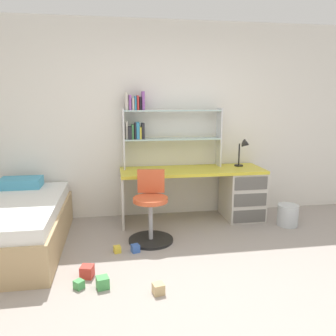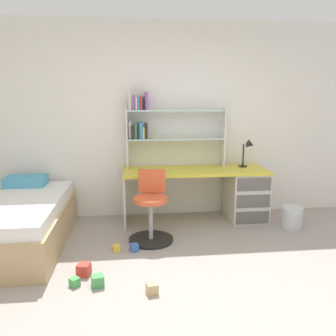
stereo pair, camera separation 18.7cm
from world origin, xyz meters
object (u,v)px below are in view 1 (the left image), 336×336
(desk, at_px, (228,190))
(desk_lamp, at_px, (244,148))
(toy_block_green_3, at_px, (103,283))
(toy_block_green_5, at_px, (79,284))
(swivel_chair, at_px, (151,213))
(toy_block_red_2, at_px, (87,272))
(waste_bin, at_px, (288,215))
(toy_block_natural_4, at_px, (158,289))
(bookshelf_hutch, at_px, (157,125))
(bed_platform, at_px, (8,226))
(toy_block_blue_0, at_px, (135,248))
(toy_block_yellow_1, at_px, (117,249))

(desk, relative_size, desk_lamp, 5.00)
(toy_block_green_3, height_order, toy_block_green_5, toy_block_green_3)
(swivel_chair, distance_m, toy_block_red_2, 1.05)
(waste_bin, relative_size, toy_block_natural_4, 3.01)
(swivel_chair, height_order, toy_block_green_5, swivel_chair)
(toy_block_green_5, bearing_deg, toy_block_green_3, -7.34)
(desk_lamp, distance_m, toy_block_green_5, 2.82)
(desk_lamp, height_order, toy_block_green_5, desk_lamp)
(bookshelf_hutch, relative_size, toy_block_green_3, 12.94)
(desk_lamp, height_order, bed_platform, desk_lamp)
(toy_block_red_2, xyz_separation_m, toy_block_green_5, (-0.06, -0.18, -0.02))
(swivel_chair, relative_size, toy_block_natural_4, 8.87)
(bed_platform, bearing_deg, toy_block_natural_4, -37.32)
(bed_platform, bearing_deg, toy_block_green_3, -43.48)
(bookshelf_hutch, bearing_deg, toy_block_green_5, -118.22)
(bed_platform, xyz_separation_m, toy_block_red_2, (0.89, -0.77, -0.21))
(toy_block_green_3, bearing_deg, toy_block_green_5, 172.66)
(bed_platform, xyz_separation_m, toy_block_green_5, (0.83, -0.95, -0.23))
(desk_lamp, xyz_separation_m, toy_block_blue_0, (-1.59, -0.96, -0.92))
(bookshelf_hutch, bearing_deg, swivel_chair, -103.27)
(swivel_chair, bearing_deg, desk_lamp, 25.95)
(bookshelf_hutch, bearing_deg, desk_lamp, -5.51)
(toy_block_green_5, bearing_deg, toy_block_blue_0, 50.32)
(waste_bin, bearing_deg, bed_platform, -177.08)
(swivel_chair, xyz_separation_m, toy_block_natural_4, (-0.06, -1.13, -0.28))
(bookshelf_hutch, bearing_deg, desk, -11.37)
(desk, height_order, desk_lamp, desk_lamp)
(toy_block_natural_4, bearing_deg, bed_platform, 142.68)
(desk_lamp, distance_m, toy_block_red_2, 2.67)
(bed_platform, bearing_deg, toy_block_red_2, -40.95)
(toy_block_yellow_1, bearing_deg, desk_lamp, 27.92)
(toy_block_yellow_1, bearing_deg, bookshelf_hutch, 61.14)
(swivel_chair, xyz_separation_m, toy_block_blue_0, (-0.20, -0.29, -0.29))
(toy_block_blue_0, bearing_deg, waste_bin, 13.33)
(toy_block_green_3, distance_m, toy_block_green_5, 0.21)
(desk_lamp, bearing_deg, toy_block_green_5, -142.82)
(toy_block_red_2, relative_size, toy_block_green_3, 1.09)
(toy_block_red_2, bearing_deg, toy_block_green_3, -55.05)
(waste_bin, height_order, toy_block_yellow_1, waste_bin)
(bookshelf_hutch, height_order, toy_block_green_5, bookshelf_hutch)
(desk, relative_size, toy_block_red_2, 17.00)
(desk_lamp, distance_m, bed_platform, 3.10)
(toy_block_green_3, relative_size, toy_block_natural_4, 1.12)
(bookshelf_hutch, relative_size, bed_platform, 0.74)
(toy_block_blue_0, relative_size, toy_block_red_2, 0.73)
(desk_lamp, height_order, toy_block_blue_0, desk_lamp)
(waste_bin, distance_m, toy_block_green_3, 2.63)
(desk, relative_size, toy_block_green_3, 18.58)
(bed_platform, bearing_deg, desk_lamp, 12.52)
(bed_platform, relative_size, toy_block_green_3, 17.49)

